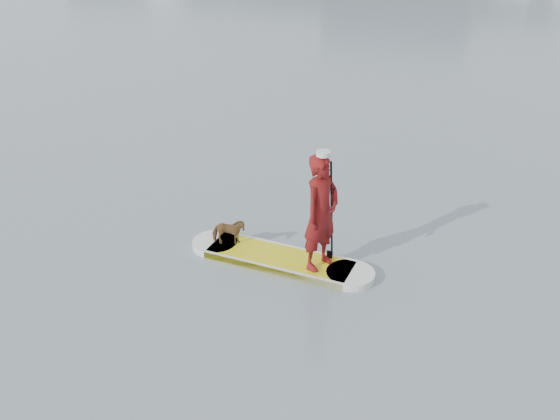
% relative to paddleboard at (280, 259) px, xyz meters
% --- Properties ---
extents(ground, '(140.00, 140.00, 0.00)m').
position_rel_paddleboard_xyz_m(ground, '(3.50, 0.55, -0.06)').
color(ground, slate).
rests_on(ground, ground).
extents(paddleboard, '(3.29, 1.00, 0.12)m').
position_rel_paddleboard_xyz_m(paddleboard, '(0.00, 0.00, 0.00)').
color(paddleboard, '#D3CA13').
rests_on(paddleboard, ground).
extents(paddler, '(0.70, 0.84, 1.96)m').
position_rel_paddleboard_xyz_m(paddler, '(0.71, -0.06, 1.04)').
color(paddler, maroon).
rests_on(paddler, paddleboard).
extents(white_cap, '(0.22, 0.22, 0.07)m').
position_rel_paddleboard_xyz_m(white_cap, '(0.71, -0.06, 2.05)').
color(white_cap, silver).
rests_on(white_cap, paddler).
extents(dog, '(0.63, 0.44, 0.49)m').
position_rel_paddleboard_xyz_m(dog, '(-0.97, 0.08, 0.30)').
color(dog, brown).
rests_on(dog, paddleboard).
extents(paddle, '(0.10, 0.30, 2.00)m').
position_rel_paddleboard_xyz_m(paddle, '(0.81, 0.20, 0.74)').
color(paddle, black).
rests_on(paddle, ground).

